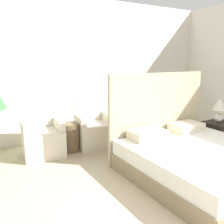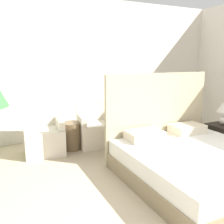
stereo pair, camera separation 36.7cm
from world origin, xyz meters
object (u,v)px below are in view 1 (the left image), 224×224
(bed, at_px, (197,157))
(side_table, at_px, (70,137))
(armchair_near_window_right, at_px, (94,131))
(nightstand, at_px, (218,135))
(table_lamp, at_px, (220,106))
(armchair_near_window_left, at_px, (43,140))

(bed, xyz_separation_m, side_table, (-1.22, 1.89, -0.02))
(armchair_near_window_right, relative_size, side_table, 1.70)
(nightstand, height_order, table_lamp, table_lamp)
(armchair_near_window_left, bearing_deg, side_table, 5.79)
(armchair_near_window_left, distance_m, table_lamp, 3.28)
(table_lamp, bearing_deg, nightstand, -70.80)
(bed, distance_m, table_lamp, 1.51)
(armchair_near_window_left, height_order, armchair_near_window_right, same)
(armchair_near_window_left, bearing_deg, table_lamp, -17.86)
(nightstand, distance_m, table_lamp, 0.55)
(table_lamp, bearing_deg, armchair_near_window_left, 157.02)
(armchair_near_window_left, relative_size, nightstand, 1.69)
(bed, height_order, armchair_near_window_left, bed)
(nightstand, bearing_deg, side_table, 152.58)
(bed, xyz_separation_m, armchair_near_window_left, (-1.71, 1.89, 0.01))
(table_lamp, bearing_deg, bed, -153.91)
(side_table, bearing_deg, nightstand, -27.42)
(armchair_near_window_left, height_order, nightstand, armchair_near_window_left)
(nightstand, bearing_deg, armchair_near_window_left, 156.70)
(side_table, bearing_deg, armchair_near_window_right, -0.67)
(armchair_near_window_right, bearing_deg, armchair_near_window_left, -172.38)
(armchair_near_window_right, relative_size, nightstand, 1.69)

